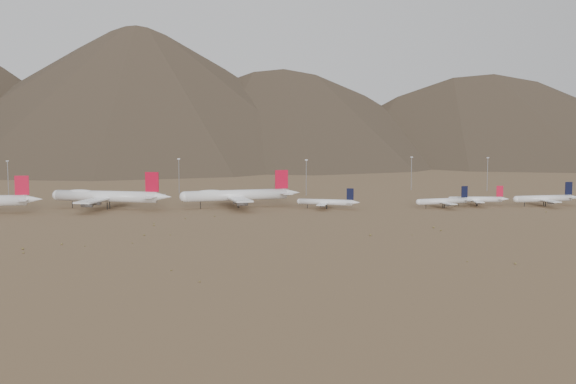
{
  "coord_description": "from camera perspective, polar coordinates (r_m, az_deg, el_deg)",
  "views": [
    {
      "loc": [
        -17.95,
        -403.96,
        53.45
      ],
      "look_at": [
        26.38,
        30.0,
        9.89
      ],
      "focal_mm": 45.0,
      "sensor_mm": 36.0,
      "label": 1
    }
  ],
  "objects": [
    {
      "name": "narrowbody_d",
      "position": [
        477.01,
        19.66,
        -0.48
      ],
      "size": [
        45.01,
        32.6,
        14.88
      ],
      "rotation": [
        0.0,
        0.0,
        0.12
      ],
      "color": "white",
      "rests_on": "ground"
    },
    {
      "name": "desert_scrub",
      "position": [
        311.89,
        -8.99,
        -4.17
      ],
      "size": [
        446.52,
        174.58,
        0.95
      ],
      "color": "olive",
      "rests_on": "ground"
    },
    {
      "name": "mast_far_east",
      "position": [
        563.67,
        15.48,
        1.5
      ],
      "size": [
        2.0,
        0.6,
        25.7
      ],
      "color": "gray",
      "rests_on": "ground"
    },
    {
      "name": "mast_far_west",
      "position": [
        536.23,
        -21.25,
        1.12
      ],
      "size": [
        2.0,
        0.6,
        25.7
      ],
      "color": "gray",
      "rests_on": "ground"
    },
    {
      "name": "ground",
      "position": [
        407.88,
        -3.26,
        -1.84
      ],
      "size": [
        3000.0,
        3000.0,
        0.0
      ],
      "primitive_type": "plane",
      "color": "olive",
      "rests_on": "ground"
    },
    {
      "name": "mast_east",
      "position": [
        559.91,
        9.73,
        1.6
      ],
      "size": [
        2.0,
        0.6,
        25.7
      ],
      "color": "gray",
      "rests_on": "ground"
    },
    {
      "name": "mountain_ridge",
      "position": [
        1307.66,
        -5.11,
        9.92
      ],
      "size": [
        4400.0,
        1000.0,
        300.0
      ],
      "color": "#4E3D2F",
      "rests_on": "ground"
    },
    {
      "name": "mast_centre",
      "position": [
        511.92,
        1.45,
        1.3
      ],
      "size": [
        2.0,
        0.6,
        25.7
      ],
      "color": "gray",
      "rests_on": "ground"
    },
    {
      "name": "narrowbody_a",
      "position": [
        435.71,
        3.12,
        -0.8
      ],
      "size": [
        37.24,
        27.78,
        12.79
      ],
      "rotation": [
        0.0,
        0.0,
        -0.33
      ],
      "color": "white",
      "rests_on": "ground"
    },
    {
      "name": "mast_west",
      "position": [
        532.18,
        -8.61,
        1.41
      ],
      "size": [
        2.0,
        0.6,
        25.7
      ],
      "color": "gray",
      "rests_on": "ground"
    },
    {
      "name": "control_tower",
      "position": [
        528.35,
        -0.6,
        0.48
      ],
      "size": [
        8.0,
        8.0,
        12.0
      ],
      "color": "gray",
      "rests_on": "ground"
    },
    {
      "name": "widebody_centre",
      "position": [
        447.38,
        -14.13,
        -0.32
      ],
      "size": [
        74.31,
        59.0,
        22.81
      ],
      "rotation": [
        0.0,
        0.0,
        -0.3
      ],
      "color": "white",
      "rests_on": "ground"
    },
    {
      "name": "narrowbody_c",
      "position": [
        466.22,
        14.75,
        -0.56
      ],
      "size": [
        38.21,
        27.67,
        12.63
      ],
      "rotation": [
        0.0,
        0.0,
        -0.12
      ],
      "color": "white",
      "rests_on": "ground"
    },
    {
      "name": "narrowbody_b",
      "position": [
        450.44,
        12.24,
        -0.7
      ],
      "size": [
        38.88,
        28.53,
        13.0
      ],
      "rotation": [
        0.0,
        0.0,
        0.21
      ],
      "color": "white",
      "rests_on": "ground"
    },
    {
      "name": "widebody_east",
      "position": [
        442.45,
        -4.09,
        -0.24
      ],
      "size": [
        74.99,
        58.72,
        22.51
      ],
      "rotation": [
        0.0,
        0.0,
        0.19
      ],
      "color": "white",
      "rests_on": "ground"
    }
  ]
}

